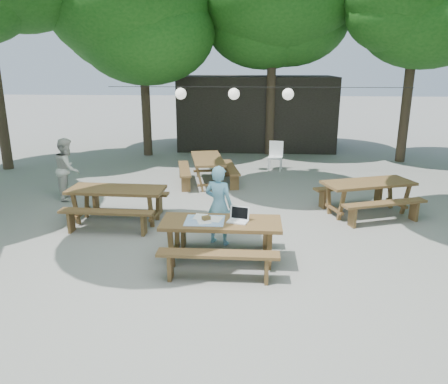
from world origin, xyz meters
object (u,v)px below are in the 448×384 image
(second_person, at_px, (67,169))
(plastic_chair, at_px, (275,162))
(woman, at_px, (219,205))
(picnic_table_nw, at_px, (118,205))
(main_picnic_table, at_px, (221,241))

(second_person, xyz_separation_m, plastic_chair, (5.29, 3.45, -0.51))
(woman, bearing_deg, picnic_table_nw, -2.56)
(picnic_table_nw, xyz_separation_m, woman, (2.24, -0.99, 0.36))
(second_person, bearing_deg, plastic_chair, -70.91)
(main_picnic_table, xyz_separation_m, plastic_chair, (1.21, 6.88, -0.13))
(second_person, bearing_deg, woman, -137.12)
(main_picnic_table, relative_size, second_person, 1.31)
(picnic_table_nw, bearing_deg, plastic_chair, 56.84)
(picnic_table_nw, distance_m, plastic_chair, 6.17)
(picnic_table_nw, distance_m, second_person, 2.39)
(picnic_table_nw, bearing_deg, second_person, 139.26)
(main_picnic_table, height_order, picnic_table_nw, same)
(main_picnic_table, height_order, plastic_chair, plastic_chair)
(picnic_table_nw, bearing_deg, main_picnic_table, -35.98)
(picnic_table_nw, height_order, second_person, second_person)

